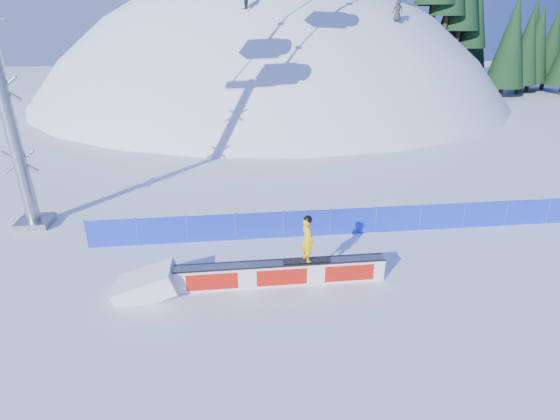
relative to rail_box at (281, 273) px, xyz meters
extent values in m
plane|color=white|center=(3.53, -0.99, -0.43)|extent=(160.00, 160.00, 0.00)
sphere|color=white|center=(3.53, 41.01, -18.43)|extent=(64.00, 64.00, 64.00)
cylinder|color=#301F13|center=(19.56, 39.10, 9.80)|extent=(0.50, 0.50, 1.40)
cylinder|color=#301F13|center=(21.91, 40.42, 8.36)|extent=(0.50, 0.50, 1.40)
cylinder|color=#301F13|center=(21.36, 37.12, 8.45)|extent=(0.50, 0.50, 1.40)
cylinder|color=#301F13|center=(25.78, 36.19, 4.65)|extent=(0.50, 0.50, 1.40)
cone|color=black|center=(25.78, 36.19, 8.43)|extent=(2.80, 2.80, 6.36)
cylinder|color=#301F13|center=(25.84, 39.84, 5.08)|extent=(0.50, 0.50, 1.40)
cone|color=black|center=(25.84, 39.84, 9.48)|extent=(3.35, 3.35, 7.60)
cylinder|color=#301F13|center=(28.91, 37.04, 1.25)|extent=(0.50, 0.50, 1.40)
cone|color=black|center=(28.91, 37.04, 6.22)|extent=(3.85, 3.85, 8.75)
cylinder|color=#301F13|center=(28.83, 37.85, 1.50)|extent=(0.50, 0.50, 1.40)
cone|color=black|center=(28.83, 37.85, 5.47)|extent=(2.96, 2.96, 6.74)
cylinder|color=#301F13|center=(32.42, 41.39, 0.17)|extent=(0.50, 0.50, 1.40)
cone|color=black|center=(32.42, 41.39, 4.48)|extent=(3.26, 3.26, 7.42)
cylinder|color=#301F13|center=(32.26, 38.77, 0.17)|extent=(0.50, 0.50, 1.40)
cone|color=black|center=(32.26, 38.77, 5.03)|extent=(3.75, 3.75, 8.53)
cylinder|color=#301F13|center=(33.44, 36.16, 0.17)|extent=(0.50, 0.50, 1.40)
cone|color=black|center=(33.44, 36.16, 3.80)|extent=(2.67, 2.67, 6.06)
cylinder|color=#301F13|center=(37.09, 35.45, 0.17)|extent=(0.50, 0.50, 1.40)
cylinder|color=#301F13|center=(36.63, 39.47, 0.17)|extent=(0.50, 0.50, 1.40)
cone|color=black|center=(36.63, 39.47, 3.91)|extent=(2.77, 2.77, 6.29)
cylinder|color=#301F13|center=(39.72, 40.33, 0.17)|extent=(0.50, 0.50, 1.40)
cube|color=#1831D0|center=(3.53, 3.51, 0.17)|extent=(22.00, 0.03, 1.20)
cylinder|color=#3E4E70|center=(-7.47, 3.51, 0.22)|extent=(0.05, 0.05, 1.30)
cylinder|color=#3E4E70|center=(-5.47, 3.51, 0.22)|extent=(0.05, 0.05, 1.30)
cylinder|color=#3E4E70|center=(-3.47, 3.51, 0.22)|extent=(0.05, 0.05, 1.30)
cylinder|color=#3E4E70|center=(-1.47, 3.51, 0.22)|extent=(0.05, 0.05, 1.30)
cylinder|color=#3E4E70|center=(0.53, 3.51, 0.22)|extent=(0.05, 0.05, 1.30)
cylinder|color=#3E4E70|center=(2.53, 3.51, 0.22)|extent=(0.05, 0.05, 1.30)
cylinder|color=#3E4E70|center=(4.53, 3.51, 0.22)|extent=(0.05, 0.05, 1.30)
cylinder|color=#3E4E70|center=(6.53, 3.51, 0.22)|extent=(0.05, 0.05, 1.30)
cylinder|color=#3E4E70|center=(8.53, 3.51, 0.22)|extent=(0.05, 0.05, 1.30)
cylinder|color=#3E4E70|center=(10.53, 3.51, 0.22)|extent=(0.05, 0.05, 1.30)
cylinder|color=#3E4E70|center=(12.53, 3.51, 0.22)|extent=(0.05, 0.05, 1.30)
cube|color=gray|center=(-10.47, 6.01, -0.28)|extent=(1.40, 1.40, 0.30)
cylinder|color=gray|center=(-10.47, 6.01, 5.57)|extent=(0.56, 0.56, 12.00)
cube|color=white|center=(0.00, 0.00, -0.02)|extent=(7.32, 0.46, 0.82)
cube|color=gray|center=(0.00, 0.00, 0.41)|extent=(7.24, 0.49, 0.04)
cube|color=black|center=(0.00, -0.24, 0.42)|extent=(7.32, 0.03, 0.05)
cube|color=black|center=(0.00, 0.24, 0.42)|extent=(7.32, 0.03, 0.05)
cube|color=red|center=(0.00, -0.24, -0.02)|extent=(6.95, 0.02, 0.62)
cube|color=red|center=(0.00, 0.24, -0.02)|extent=(6.95, 0.02, 0.62)
cube|color=black|center=(0.89, 0.00, 0.46)|extent=(1.65, 0.30, 0.03)
imported|color=#FFC700|center=(0.89, 0.00, 1.28)|extent=(0.56, 0.68, 1.60)
sphere|color=black|center=(0.89, 0.00, 2.02)|extent=(0.30, 0.30, 0.30)
imported|color=#272727|center=(12.65, 25.20, 8.67)|extent=(0.93, 0.76, 1.65)
camera|label=1|loc=(-1.53, -12.90, 8.17)|focal=28.00mm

